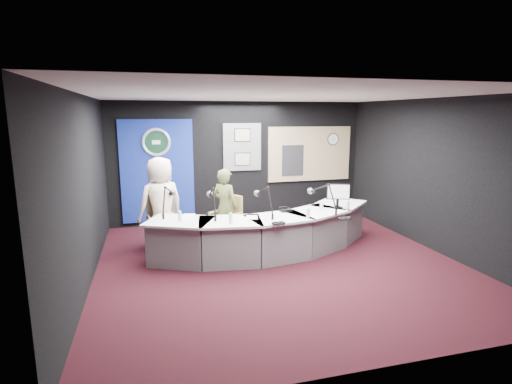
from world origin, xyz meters
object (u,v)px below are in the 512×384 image
object	(u,v)px
broadcast_desk	(268,233)
person_man	(161,204)
armchair_right	(225,221)
armchair_left	(162,222)
person_woman	(225,207)

from	to	relation	value
broadcast_desk	person_man	xyz separation A→B (m)	(-1.85, 0.73, 0.50)
armchair_right	person_man	distance (m)	1.26
armchair_left	armchair_right	size ratio (longest dim) A/B	1.13
armchair_left	broadcast_desk	bearing A→B (deg)	-31.22
armchair_right	person_woman	distance (m)	0.28
armchair_left	person_man	xyz separation A→B (m)	(0.00, 0.00, 0.35)
armchair_left	person_woman	xyz separation A→B (m)	(1.19, -0.05, 0.22)
armchair_right	person_man	size ratio (longest dim) A/B	0.53
armchair_left	armchair_right	bearing A→B (deg)	-12.14
armchair_right	broadcast_desk	bearing A→B (deg)	9.34
broadcast_desk	person_woman	world-z (taller)	person_woman
broadcast_desk	armchair_left	size ratio (longest dim) A/B	4.27
person_woman	armchair_left	bearing A→B (deg)	43.94
person_man	person_woman	distance (m)	1.20
person_woman	armchair_right	bearing A→B (deg)	-0.00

